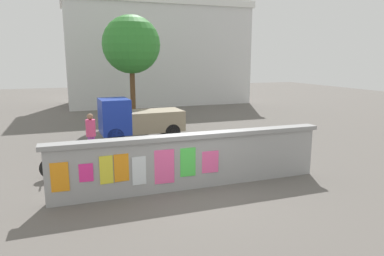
# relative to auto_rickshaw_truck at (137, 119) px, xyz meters

# --- Properties ---
(ground) EXTENTS (60.00, 60.00, 0.00)m
(ground) POSITION_rel_auto_rickshaw_truck_xyz_m (0.29, 1.55, -0.90)
(ground) COLOR #605B56
(poster_wall) EXTENTS (7.81, 0.42, 1.52)m
(poster_wall) POSITION_rel_auto_rickshaw_truck_xyz_m (0.28, -6.45, -0.11)
(poster_wall) COLOR #9C9C9C
(poster_wall) RESTS_ON ground
(auto_rickshaw_truck) EXTENTS (3.66, 1.65, 1.85)m
(auto_rickshaw_truck) POSITION_rel_auto_rickshaw_truck_xyz_m (0.00, 0.00, 0.00)
(auto_rickshaw_truck) COLOR black
(auto_rickshaw_truck) RESTS_ON ground
(motorcycle) EXTENTS (1.90, 0.56, 0.87)m
(motorcycle) POSITION_rel_auto_rickshaw_truck_xyz_m (0.63, -4.14, -0.44)
(motorcycle) COLOR black
(motorcycle) RESTS_ON ground
(bicycle_near) EXTENTS (1.69, 0.45, 0.95)m
(bicycle_near) POSITION_rel_auto_rickshaw_truck_xyz_m (-1.08, -5.39, -0.54)
(bicycle_near) COLOR black
(bicycle_near) RESTS_ON ground
(bicycle_far) EXTENTS (1.71, 0.44, 0.95)m
(bicycle_far) POSITION_rel_auto_rickshaw_truck_xyz_m (-2.92, -4.37, -0.54)
(bicycle_far) COLOR black
(bicycle_far) RESTS_ON ground
(person_walking) EXTENTS (0.48, 0.48, 1.62)m
(person_walking) POSITION_rel_auto_rickshaw_truck_xyz_m (-2.14, -2.42, 0.09)
(person_walking) COLOR purple
(person_walking) RESTS_ON ground
(tree_roadside) EXTENTS (3.15, 3.15, 5.86)m
(tree_roadside) POSITION_rel_auto_rickshaw_truck_xyz_m (0.62, 4.36, 3.37)
(tree_roadside) COLOR brown
(tree_roadside) RESTS_ON ground
(building_background) EXTENTS (14.14, 5.58, 7.88)m
(building_background) POSITION_rel_auto_rickshaw_truck_xyz_m (4.17, 12.54, 3.06)
(building_background) COLOR silver
(building_background) RESTS_ON ground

